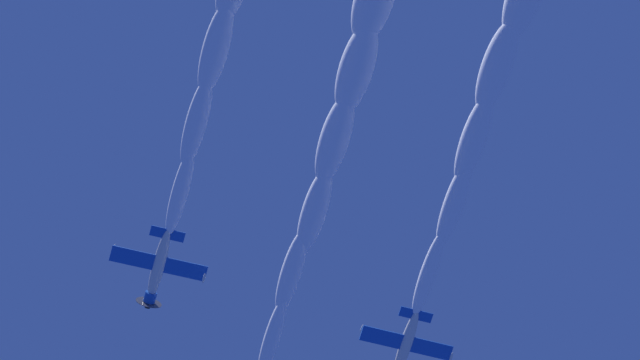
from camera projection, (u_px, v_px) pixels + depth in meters
airplane_left_wingman at (158, 268)px, 94.52m from camera, size 7.33×7.98×2.56m
airplane_right_wingman at (405, 347)px, 96.77m from camera, size 7.30×8.01×2.48m
smoke_trail_lead at (371, 13)px, 90.41m from camera, size 46.73×24.35×4.12m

